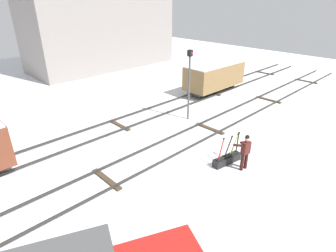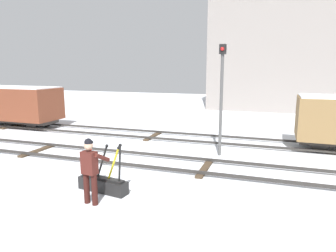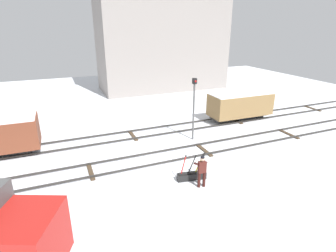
% 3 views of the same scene
% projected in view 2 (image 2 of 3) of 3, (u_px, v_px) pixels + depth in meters
% --- Properties ---
extents(ground_plane, '(60.00, 60.00, 0.00)m').
position_uv_depth(ground_plane, '(113.00, 160.00, 11.53)').
color(ground_plane, silver).
extents(track_main_line, '(44.00, 1.94, 0.18)m').
position_uv_depth(track_main_line, '(113.00, 157.00, 11.51)').
color(track_main_line, '#2D2B28').
rests_on(track_main_line, ground_plane).
extents(track_siding_near, '(44.00, 1.94, 0.18)m').
position_uv_depth(track_siding_near, '(153.00, 135.00, 15.29)').
color(track_siding_near, '#2D2B28').
rests_on(track_siding_near, ground_plane).
extents(switch_lever_frame, '(1.56, 0.60, 1.45)m').
position_uv_depth(switch_lever_frame, '(103.00, 183.00, 8.51)').
color(switch_lever_frame, black).
rests_on(switch_lever_frame, ground_plane).
extents(rail_worker, '(0.61, 0.70, 1.71)m').
position_uv_depth(rail_worker, '(90.00, 167.00, 7.62)').
color(rail_worker, '#351511').
rests_on(rail_worker, ground_plane).
extents(signal_post, '(0.24, 0.32, 4.28)m').
position_uv_depth(signal_post, '(221.00, 90.00, 11.63)').
color(signal_post, '#4C4C4C').
rests_on(signal_post, ground_plane).
extents(apartment_building, '(15.18, 6.36, 12.14)m').
position_uv_depth(apartment_building, '(306.00, 35.00, 24.67)').
color(apartment_building, gray).
rests_on(apartment_building, ground_plane).
extents(freight_car_back_track, '(5.78, 2.22, 2.35)m').
position_uv_depth(freight_car_back_track, '(12.00, 104.00, 17.87)').
color(freight_car_back_track, '#2D2B28').
rests_on(freight_car_back_track, ground_plane).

